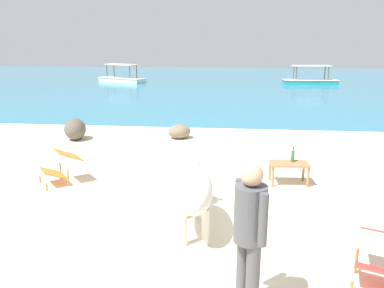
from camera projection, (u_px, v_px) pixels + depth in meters
name	position (u px, v px, depth m)	size (l,w,h in m)	color
sand_beach	(162.00, 227.00, 5.83)	(18.00, 14.00, 0.04)	beige
water_surface	(218.00, 83.00, 26.98)	(60.00, 36.00, 0.03)	teal
cow	(193.00, 187.00, 5.52)	(0.74, 1.87, 1.04)	beige
low_bench_table	(289.00, 166.00, 7.47)	(0.79, 0.49, 0.44)	olive
bottle	(293.00, 156.00, 7.49)	(0.07, 0.07, 0.30)	#2D6B38
deck_chair_near	(382.00, 252.00, 4.35)	(0.78, 0.91, 0.68)	olive
deck_chair_far	(61.00, 165.00, 7.50)	(0.93, 0.90, 0.68)	olive
person_standing	(250.00, 229.00, 3.71)	(0.32, 0.45, 1.62)	#4C4C51
shore_rock_large	(179.00, 131.00, 11.14)	(0.68, 0.61, 0.42)	#756651
shore_rock_medium	(75.00, 129.00, 10.96)	(0.79, 0.61, 0.62)	brown
boat_white	(122.00, 78.00, 27.65)	(3.82, 2.58, 1.29)	white
boat_teal	(310.00, 80.00, 26.13)	(3.75, 1.45, 1.29)	teal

